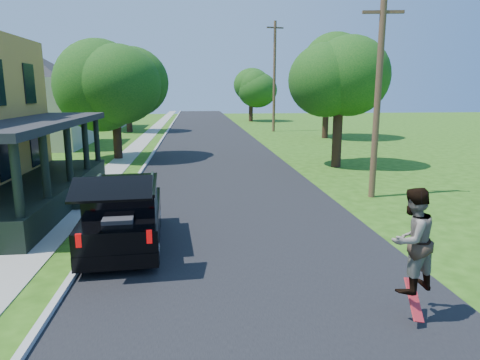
{
  "coord_description": "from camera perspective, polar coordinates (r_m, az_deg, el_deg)",
  "views": [
    {
      "loc": [
        -1.26,
        -9.79,
        4.12
      ],
      "look_at": [
        0.09,
        3.0,
        1.43
      ],
      "focal_mm": 32.0,
      "sensor_mm": 36.0,
      "label": 1
    }
  ],
  "objects": [
    {
      "name": "tree_right_near",
      "position": [
        23.87,
        13.03,
        12.73
      ],
      "size": [
        5.15,
        4.76,
        6.83
      ],
      "rotation": [
        0.0,
        0.0,
        0.26
      ],
      "color": "black",
      "rests_on": "ground"
    },
    {
      "name": "ground",
      "position": [
        10.7,
        1.23,
        -10.83
      ],
      "size": [
        140.0,
        140.0,
        0.0
      ],
      "primitive_type": "plane",
      "color": "#264F0F",
      "rests_on": "ground"
    },
    {
      "name": "sidewalk",
      "position": [
        30.38,
        -14.23,
        3.66
      ],
      "size": [
        1.3,
        120.0,
        0.03
      ],
      "primitive_type": "cube",
      "color": "#9E9D96",
      "rests_on": "ground"
    },
    {
      "name": "neighbor_house_mid",
      "position": [
        35.94,
        -26.45,
        10.72
      ],
      "size": [
        12.78,
        12.78,
        8.3
      ],
      "color": "#AAA597",
      "rests_on": "ground"
    },
    {
      "name": "utility_pole_near",
      "position": [
        17.24,
        17.89,
        10.44
      ],
      "size": [
        1.5,
        0.34,
        7.49
      ],
      "rotation": [
        0.0,
        0.0,
        -0.15
      ],
      "color": "#513325",
      "rests_on": "ground"
    },
    {
      "name": "utility_pole_far",
      "position": [
        44.53,
        4.6,
        13.68
      ],
      "size": [
        1.74,
        0.46,
        10.88
      ],
      "rotation": [
        0.0,
        0.0,
        0.19
      ],
      "color": "#513325",
      "rests_on": "ground"
    },
    {
      "name": "tree_left_far",
      "position": [
        45.22,
        -14.89,
        12.96
      ],
      "size": [
        6.98,
        6.66,
        8.28
      ],
      "rotation": [
        0.0,
        0.0,
        0.33
      ],
      "color": "black",
      "rests_on": "ground"
    },
    {
      "name": "skateboard",
      "position": [
        8.61,
        22.16,
        -14.69
      ],
      "size": [
        0.28,
        0.64,
        0.63
      ],
      "rotation": [
        0.0,
        0.0,
        0.16
      ],
      "color": "red",
      "rests_on": "ground"
    },
    {
      "name": "curb",
      "position": [
        30.2,
        -11.31,
        3.74
      ],
      "size": [
        0.15,
        120.0,
        0.12
      ],
      "primitive_type": "cube",
      "color": "#ABABA6",
      "rests_on": "ground"
    },
    {
      "name": "tree_right_far",
      "position": [
        59.24,
        1.44,
        12.59
      ],
      "size": [
        5.68,
        5.71,
        7.69
      ],
      "rotation": [
        0.0,
        0.0,
        -0.14
      ],
      "color": "black",
      "rests_on": "ground"
    },
    {
      "name": "tree_left_mid",
      "position": [
        27.33,
        -16.48,
        12.6
      ],
      "size": [
        6.35,
        6.52,
        7.42
      ],
      "rotation": [
        0.0,
        0.0,
        -0.43
      ],
      "color": "black",
      "rests_on": "ground"
    },
    {
      "name": "street",
      "position": [
        30.1,
        -3.6,
        3.92
      ],
      "size": [
        8.0,
        120.0,
        0.02
      ],
      "primitive_type": "cube",
      "color": "black",
      "rests_on": "ground"
    },
    {
      "name": "skateboarder",
      "position": [
        8.18,
        21.91,
        -7.45
      ],
      "size": [
        1.14,
        1.04,
        1.9
      ],
      "rotation": [
        0.0,
        0.0,
        3.57
      ],
      "color": "black",
      "rests_on": "ground"
    },
    {
      "name": "black_suv",
      "position": [
        11.91,
        -15.21,
        -4.47
      ],
      "size": [
        2.15,
        4.96,
        2.26
      ],
      "rotation": [
        0.0,
        0.0,
        0.06
      ],
      "color": "black",
      "rests_on": "ground"
    },
    {
      "name": "tree_right_mid",
      "position": [
        38.77,
        11.53,
        14.01
      ],
      "size": [
        7.3,
        7.4,
        9.03
      ],
      "rotation": [
        0.0,
        0.0,
        -0.31
      ],
      "color": "black",
      "rests_on": "ground"
    },
    {
      "name": "neighbor_house_far",
      "position": [
        51.27,
        -20.26,
        11.18
      ],
      "size": [
        12.78,
        12.78,
        8.3
      ],
      "color": "#AAA597",
      "rests_on": "ground"
    }
  ]
}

